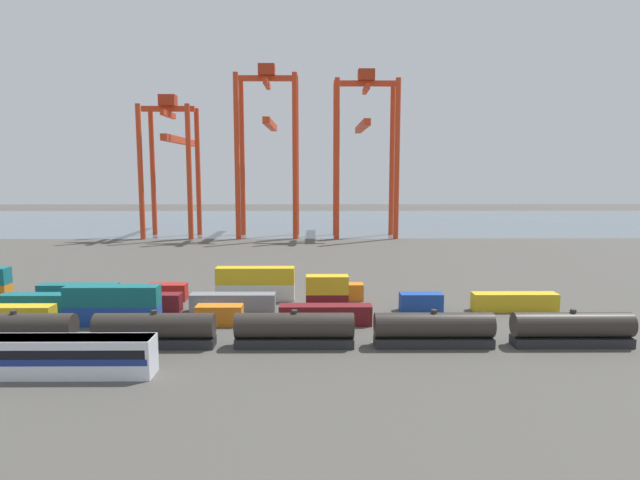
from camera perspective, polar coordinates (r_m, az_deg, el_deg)
The scene contains 23 objects.
ground_plane at distance 114.55m, azimuth -8.11°, elevation -2.81°, with size 420.00×420.00×0.00m, color #4C4944.
harbour_water at distance 215.00m, azimuth -4.52°, elevation 1.99°, with size 400.00×110.00×0.01m, color slate.
freight_tank_row at distance 62.61m, azimuth -2.71°, elevation -9.41°, with size 77.33×2.84×4.30m.
shipping_container_0 at distance 82.02m, azimuth -30.16°, elevation -6.89°, with size 12.10×2.44×2.60m, color gold.
shipping_container_1 at distance 76.15m, azimuth -20.98°, elevation -7.41°, with size 12.10×2.44×2.60m, color #1C4299.
shipping_container_2 at distance 75.55m, azimuth -21.07°, elevation -5.51°, with size 12.10×2.44×2.60m, color #146066.
shipping_container_3 at distance 72.50m, azimuth -10.56°, elevation -7.78°, with size 6.04×2.44×2.60m, color orange.
shipping_container_4 at distance 71.40m, azimuth 0.57°, elevation -7.89°, with size 12.10×2.44×2.60m, color maroon.
shipping_container_7 at distance 87.04m, azimuth -27.10°, elevation -5.92°, with size 12.10×2.44×2.60m, color #146066.
shipping_container_8 at distance 81.91m, azimuth -18.59°, elevation -6.28°, with size 12.10×2.44×2.60m, color maroon.
shipping_container_9 at distance 78.78m, azimuth -9.17°, elevation -6.52°, with size 12.10×2.44×2.60m, color slate.
shipping_container_10 at distance 77.90m, azimuth 0.75°, elevation -6.59°, with size 6.04×2.44×2.60m, color maroon.
shipping_container_11 at distance 77.31m, azimuth 0.76°, elevation -4.72°, with size 6.04×2.44×2.60m, color gold.
shipping_container_12 at distance 79.33m, azimuth 10.60°, elevation -6.46°, with size 6.04×2.44×2.60m, color #1C4299.
shipping_container_13 at distance 82.96m, azimuth 19.84°, elevation -6.17°, with size 12.10×2.44×2.60m, color gold.
shipping_container_16 at distance 92.11m, azimuth -24.13°, elevation -5.06°, with size 12.10×2.44×2.60m, color #146066.
shipping_container_17 at distance 87.52m, azimuth -15.83°, elevation -5.31°, with size 6.04×2.44×2.60m, color #AD211C.
shipping_container_18 at distance 84.93m, azimuth -6.82°, elevation -5.47°, with size 12.10×2.44×2.60m, color silver.
shipping_container_19 at distance 84.39m, azimuth -6.84°, elevation -3.74°, with size 12.10×2.44×2.60m, color gold.
shipping_container_20 at distance 84.52m, azimuth 2.52°, elevation -5.48°, with size 6.04×2.44×2.60m, color orange.
gantry_crane_west at distance 172.76m, azimuth -15.27°, elevation 8.97°, with size 15.66×41.03×42.12m.
gantry_crane_central at distance 166.48m, azimuth -5.50°, elevation 10.80°, with size 18.36×33.64×50.92m.
gantry_crane_east at distance 166.93m, azimuth 4.75°, elevation 10.59°, with size 19.06×36.10×49.47m.
Camera 1 is at (15.27, -71.73, 20.09)m, focal length 30.32 mm.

